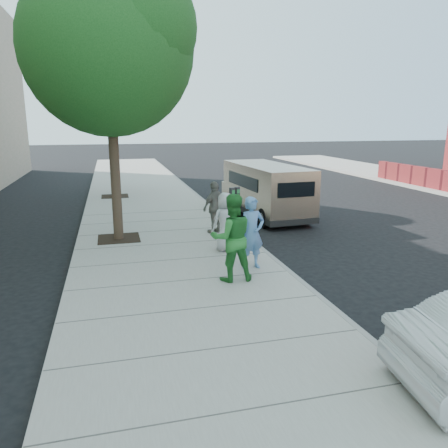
{
  "coord_description": "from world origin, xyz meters",
  "views": [
    {
      "loc": [
        -2.42,
        -10.36,
        3.53
      ],
      "look_at": [
        0.15,
        -0.46,
        1.1
      ],
      "focal_mm": 35.0,
      "sensor_mm": 36.0,
      "label": 1
    }
  ],
  "objects": [
    {
      "name": "curb_face",
      "position": [
        1.44,
        0.0,
        0.07
      ],
      "size": [
        0.12,
        60.0,
        0.16
      ],
      "primitive_type": "cube",
      "color": "gray",
      "rests_on": "ground"
    },
    {
      "name": "person_striped_polo",
      "position": [
        0.61,
        2.36,
        0.95
      ],
      "size": [
        1.0,
        0.81,
        1.6
      ],
      "primitive_type": "imported",
      "rotation": [
        0.0,
        0.0,
        3.68
      ],
      "color": "slate",
      "rests_on": "sidewalk"
    },
    {
      "name": "parking_meter",
      "position": [
        0.94,
        1.39,
        1.27
      ],
      "size": [
        0.33,
        0.23,
        1.55
      ],
      "rotation": [
        0.0,
        0.0,
        0.43
      ],
      "color": "gray",
      "rests_on": "sidewalk"
    },
    {
      "name": "sidewalk",
      "position": [
        -1.0,
        0.0,
        0.07
      ],
      "size": [
        5.0,
        60.0,
        0.15
      ],
      "primitive_type": "cube",
      "color": "gray",
      "rests_on": "ground"
    },
    {
      "name": "tree_near",
      "position": [
        -2.25,
        2.4,
        5.55
      ],
      "size": [
        4.62,
        4.6,
        7.53
      ],
      "color": "black",
      "rests_on": "sidewalk"
    },
    {
      "name": "tree_far",
      "position": [
        -2.25,
        10.0,
        4.88
      ],
      "size": [
        3.92,
        3.8,
        6.49
      ],
      "color": "black",
      "rests_on": "sidewalk"
    },
    {
      "name": "person_gray_shirt",
      "position": [
        0.44,
        0.46,
        0.93
      ],
      "size": [
        0.86,
        0.67,
        1.56
      ],
      "primitive_type": "imported",
      "rotation": [
        0.0,
        0.0,
        3.39
      ],
      "color": "#B1B2B4",
      "rests_on": "sidewalk"
    },
    {
      "name": "person_green_shirt",
      "position": [
        0.0,
        -1.72,
        1.1
      ],
      "size": [
        0.94,
        0.74,
        1.89
      ],
      "primitive_type": "imported",
      "rotation": [
        0.0,
        0.0,
        3.12
      ],
      "color": "#27792E",
      "rests_on": "sidewalk"
    },
    {
      "name": "van",
      "position": [
        3.15,
        4.95,
        1.03
      ],
      "size": [
        2.08,
        5.33,
        1.94
      ],
      "rotation": [
        0.0,
        0.0,
        0.07
      ],
      "color": "tan",
      "rests_on": "ground"
    },
    {
      "name": "ground",
      "position": [
        0.0,
        0.0,
        0.0
      ],
      "size": [
        120.0,
        120.0,
        0.0
      ],
      "primitive_type": "plane",
      "color": "black",
      "rests_on": "ground"
    },
    {
      "name": "person_officer",
      "position": [
        0.66,
        -1.08,
        1.0
      ],
      "size": [
        0.69,
        0.52,
        1.69
      ],
      "primitive_type": "imported",
      "rotation": [
        0.0,
        0.0,
        0.2
      ],
      "color": "#5785BA",
      "rests_on": "sidewalk"
    }
  ]
}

